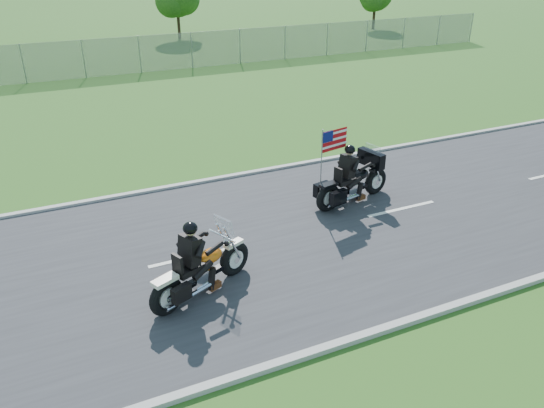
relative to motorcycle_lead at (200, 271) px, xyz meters
name	(u,v)px	position (x,y,z in m)	size (l,w,h in m)	color
ground	(271,240)	(2.27, 1.43, -0.57)	(420.00, 420.00, 0.00)	#265219
road	(271,240)	(2.27, 1.43, -0.55)	(120.00, 8.00, 0.04)	#28282B
curb_north	(218,179)	(2.27, 5.48, -0.52)	(120.00, 0.18, 0.12)	#9E9B93
curb_south	(359,338)	(2.27, -2.62, -0.52)	(120.00, 0.18, 0.12)	#9E9B93
fence	(23,64)	(-2.73, 21.43, 0.43)	(60.00, 0.03, 2.00)	gray
motorcycle_lead	(200,271)	(0.00, 0.00, 0.00)	(2.56, 1.38, 1.83)	black
motorcycle_follow	(353,183)	(5.26, 2.43, 0.04)	(2.66, 1.12, 2.24)	black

